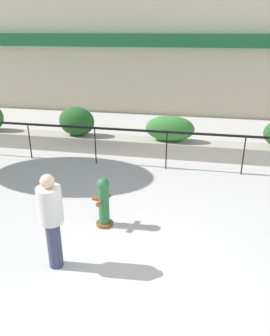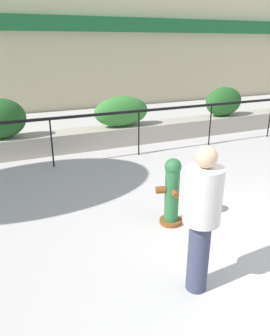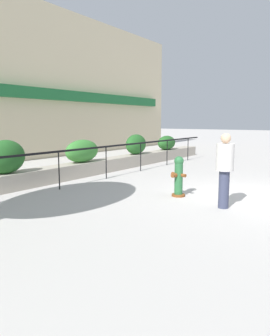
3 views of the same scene
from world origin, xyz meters
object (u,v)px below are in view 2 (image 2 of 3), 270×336
at_px(hedge_bush_2, 121,111).
at_px(hedge_bush_1, 0,119).
at_px(hedge_bush_3, 224,102).
at_px(fire_hydrant, 172,191).
at_px(pedestrian, 202,213).

bearing_deg(hedge_bush_2, hedge_bush_1, 180.00).
xyz_separation_m(hedge_bush_3, fire_hydrant, (-4.33, -4.37, -0.40)).
xyz_separation_m(fire_hydrant, pedestrian, (-0.45, -1.40, 0.44)).
xyz_separation_m(hedge_bush_2, fire_hydrant, (-0.90, -4.37, -0.36)).
distance_m(hedge_bush_2, pedestrian, 5.93).
bearing_deg(hedge_bush_2, pedestrian, -103.20).
bearing_deg(pedestrian, hedge_bush_1, 106.81).
xyz_separation_m(hedge_bush_2, hedge_bush_3, (3.43, 0.00, 0.04)).
bearing_deg(hedge_bush_1, fire_hydrant, -63.31).
bearing_deg(hedge_bush_2, fire_hydrant, -101.65).
distance_m(hedge_bush_1, pedestrian, 6.04).
relative_size(hedge_bush_1, hedge_bush_2, 0.78).
distance_m(hedge_bush_1, hedge_bush_2, 3.10).
distance_m(hedge_bush_1, hedge_bush_3, 6.53).
relative_size(hedge_bush_2, pedestrian, 0.90).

